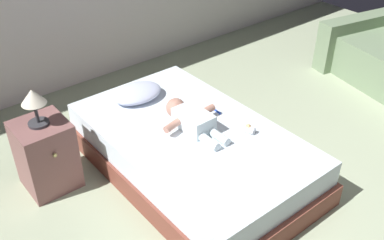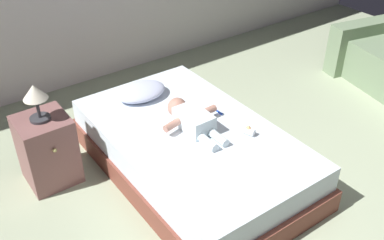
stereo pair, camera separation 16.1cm
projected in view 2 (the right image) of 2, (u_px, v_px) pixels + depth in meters
bed at (192, 151)px, 3.50m from camera, size 1.18×1.98×0.39m
pillow at (141, 91)px, 3.78m from camera, size 0.44×0.32×0.11m
baby at (191, 119)px, 3.40m from camera, size 0.49×0.63×0.16m
toothbrush at (216, 110)px, 3.62m from camera, size 0.02×0.15×0.02m
nightstand at (47, 150)px, 3.37m from camera, size 0.38×0.41×0.55m
lamp at (35, 95)px, 3.10m from camera, size 0.17×0.17×0.28m
baby_bottle at (248, 131)px, 3.34m from camera, size 0.09×0.11×0.08m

